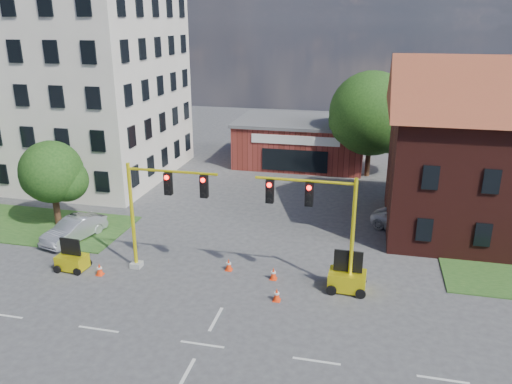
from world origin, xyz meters
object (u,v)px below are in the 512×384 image
trailer_west (72,260)px  pickup_white (408,221)px  signal_mast_west (159,205)px  signal_mast_east (320,219)px  trailer_east (347,279)px

trailer_west → pickup_white: bearing=31.9°
signal_mast_west → trailer_west: signal_mast_west is taller
signal_mast_west → pickup_white: 16.76m
signal_mast_east → trailer_east: size_ratio=2.87×
signal_mast_east → trailer_west: 14.19m
signal_mast_east → trailer_east: bearing=4.2°
signal_mast_west → signal_mast_east: size_ratio=1.00×
pickup_white → trailer_east: bearing=178.8°
signal_mast_east → trailer_west: size_ratio=3.39×
trailer_west → pickup_white: 21.33m
signal_mast_west → pickup_white: (13.78, 8.98, -3.25)m
signal_mast_east → pickup_white: signal_mast_east is taller
trailer_west → trailer_east: size_ratio=0.85×
signal_mast_east → trailer_east: 3.58m
signal_mast_west → pickup_white: signal_mast_west is taller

